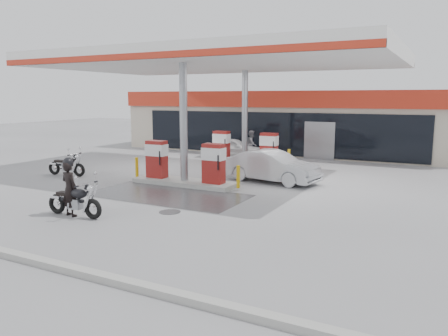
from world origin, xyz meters
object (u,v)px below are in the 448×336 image
object	(u,v)px
main_motorcycle	(75,201)
parked_motorcycle	(67,166)
pump_island_near	(184,168)
sedan_white	(233,148)
pump_island_far	(245,152)
parked_car_left	(159,137)
attendant	(252,144)
hatchback_silver	(272,166)
parked_car_right	(360,149)
biker_main	(70,189)

from	to	relation	value
main_motorcycle	parked_motorcycle	bearing A→B (deg)	136.99
pump_island_near	sedan_white	size ratio (longest dim) A/B	1.45
pump_island_far	parked_car_left	bearing A→B (deg)	149.04
attendant	parked_car_left	size ratio (longest dim) A/B	0.41
hatchback_silver	main_motorcycle	bearing A→B (deg)	166.69
parked_car_left	hatchback_silver	bearing A→B (deg)	-138.09
pump_island_near	attendant	distance (m)	8.84
pump_island_near	pump_island_far	distance (m)	6.00
parked_car_right	attendant	bearing A→B (deg)	105.58
main_motorcycle	parked_car_right	distance (m)	18.27
biker_main	parked_car_right	xyz separation A→B (m)	(5.44, 17.51, -0.33)
pump_island_near	parked_car_left	distance (m)	15.62
main_motorcycle	attendant	xyz separation A→B (m)	(-0.56, 14.56, 0.35)
biker_main	attendant	size ratio (longest dim) A/B	1.04
pump_island_near	main_motorcycle	bearing A→B (deg)	-92.58
parked_motorcycle	hatchback_silver	bearing A→B (deg)	11.98
pump_island_near	parked_car_right	bearing A→B (deg)	67.00
parked_motorcycle	attendant	world-z (taller)	attendant
main_motorcycle	hatchback_silver	world-z (taller)	hatchback_silver
attendant	parked_car_right	xyz separation A→B (m)	(5.81, 2.94, -0.30)
pump_island_far	parked_car_left	size ratio (longest dim) A/B	1.29
hatchback_silver	sedan_white	bearing A→B (deg)	48.44
pump_island_far	parked_car_left	xyz separation A→B (m)	(-10.00, 6.00, -0.13)
parked_motorcycle	attendant	distance (m)	10.88
main_motorcycle	parked_car_right	world-z (taller)	main_motorcycle
main_motorcycle	parked_motorcycle	xyz separation A→B (m)	(-5.69, 4.97, -0.01)
pump_island_near	attendant	bearing A→B (deg)	95.35
attendant	pump_island_near	bearing A→B (deg)	173.81
pump_island_far	attendant	xyz separation A→B (m)	(-0.82, 2.80, 0.11)
pump_island_far	sedan_white	xyz separation A→B (m)	(-1.81, 2.20, -0.10)
pump_island_near	main_motorcycle	size ratio (longest dim) A/B	2.45
attendant	pump_island_far	bearing A→B (deg)	-175.14
pump_island_near	biker_main	bearing A→B (deg)	-94.52
parked_motorcycle	parked_car_left	world-z (taller)	parked_car_left
parked_car_left	parked_car_right	xyz separation A→B (m)	(14.98, -0.26, -0.05)
main_motorcycle	hatchback_silver	size ratio (longest dim) A/B	0.51
pump_island_near	parked_car_left	bearing A→B (deg)	129.81
parked_car_right	hatchback_silver	bearing A→B (deg)	157.39
main_motorcycle	pump_island_near	bearing A→B (deg)	85.54
sedan_white	attendant	world-z (taller)	attendant
pump_island_near	sedan_white	world-z (taller)	pump_island_near
pump_island_near	hatchback_silver	world-z (taller)	pump_island_near
sedan_white	parked_car_right	world-z (taller)	sedan_white
parked_car_right	pump_island_far	bearing A→B (deg)	127.78
main_motorcycle	sedan_white	distance (m)	14.05
sedan_white	parked_car_left	bearing A→B (deg)	55.28
parked_motorcycle	parked_car_right	xyz separation A→B (m)	(10.94, 12.53, 0.06)
pump_island_near	biker_main	distance (m)	5.79
main_motorcycle	sedan_white	world-z (taller)	sedan_white
parked_motorcycle	sedan_white	xyz separation A→B (m)	(4.15, 8.99, 0.14)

